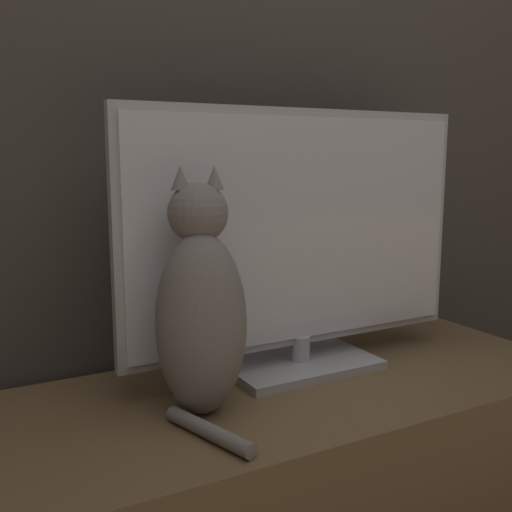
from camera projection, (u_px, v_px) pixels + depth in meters
The scene contains 4 objects.
wall_back at pixel (204, 14), 1.40m from camera, with size 4.80×0.05×2.60m.
tv_stand at pixel (270, 494), 1.31m from camera, with size 1.47×0.54×0.48m.
tv at pixel (301, 242), 1.35m from camera, with size 0.86×0.21×0.59m.
cat at pixel (201, 311), 1.13m from camera, with size 0.21×0.31×0.47m.
Camera 1 is at (-0.61, -0.13, 0.97)m, focal length 42.00 mm.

